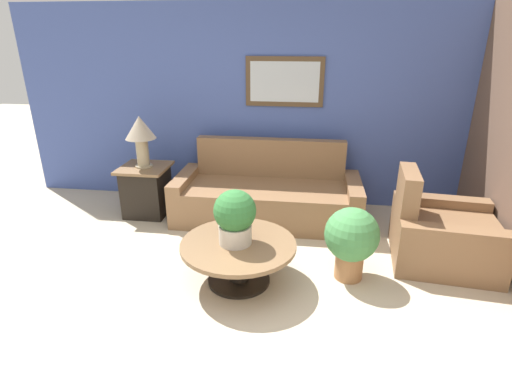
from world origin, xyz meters
The scene contains 9 objects.
ground_plane centered at (0.00, 0.00, 0.00)m, with size 20.00×20.00×0.00m, color #BCAD93.
wall_back centered at (0.00, 2.81, 1.31)m, with size 6.99×0.09×2.60m.
couch_main centered at (0.01, 2.18, 0.30)m, with size 2.29×0.96×0.95m.
armchair centered at (1.90, 1.39, 0.29)m, with size 1.08×1.06×0.95m.
coffee_table centered at (-0.09, 0.71, 0.30)m, with size 1.07×1.07×0.41m.
side_table centered at (-1.55, 2.09, 0.33)m, with size 0.60×0.60×0.65m.
table_lamp centered at (-1.55, 2.09, 1.09)m, with size 0.37×0.37×0.64m.
potted_plant_on_table centered at (-0.12, 0.71, 0.69)m, with size 0.39×0.39×0.52m.
potted_plant_floor centered at (0.95, 0.93, 0.42)m, with size 0.51×0.51×0.72m.
Camera 1 is at (0.52, -2.48, 2.20)m, focal length 28.00 mm.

